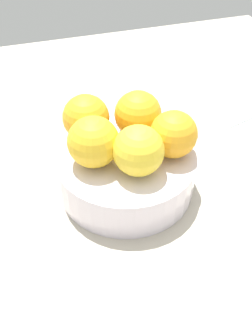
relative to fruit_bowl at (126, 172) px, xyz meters
The scene contains 8 objects.
ground_plane 3.82cm from the fruit_bowl, ahead, with size 110.00×110.00×2.00cm, color #BCB29E.
fruit_bowl is the anchor object (origin of this frame).
orange_in_bowl_0 7.19cm from the fruit_bowl, 80.48° to the right, with size 6.58×6.58×6.58cm, color yellow.
orange_in_bowl_1 7.80cm from the fruit_bowl, behind, with size 6.77×6.77×6.77cm, color yellow.
orange_in_bowl_2 8.28cm from the fruit_bowl, 53.28° to the left, with size 6.67×6.67×6.67cm, color #F9A823.
orange_in_bowl_3 8.86cm from the fruit_bowl, 13.34° to the right, with size 6.39×6.39×6.39cm, color #F9A823.
orange_in_bowl_4 9.42cm from the fruit_bowl, 125.12° to the left, with size 6.57×6.57×6.57cm, color #F9A823.
folded_napkin 29.86cm from the fruit_bowl, 31.26° to the left, with size 12.82×12.82×0.30cm, color silver.
Camera 1 is at (-11.62, -35.77, 37.99)cm, focal length 38.75 mm.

